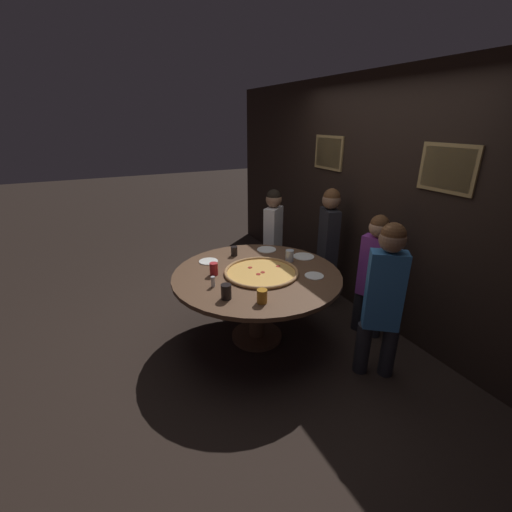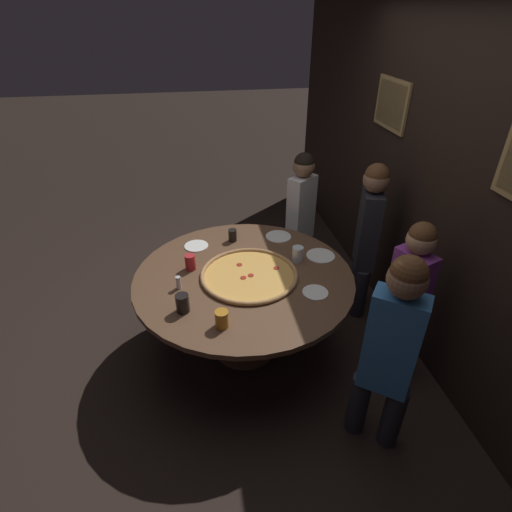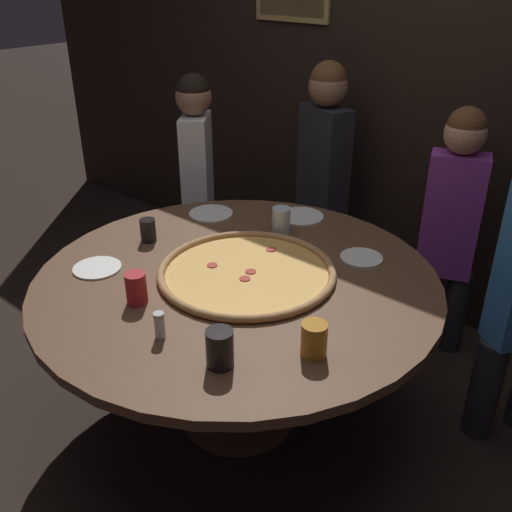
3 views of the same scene
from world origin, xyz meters
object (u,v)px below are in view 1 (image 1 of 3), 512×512
object	(u,v)px
condiment_shaker	(213,282)
diner_side_left	(273,234)
white_plate_near_front	(304,256)
drink_cup_near_left	(290,256)
diner_far_right	(373,269)
white_plate_beside_cup	(314,276)
drink_cup_far_right	(234,251)
dining_table	(257,285)
drink_cup_beside_pizza	(226,292)
giant_pizza	(261,272)
diner_side_right	(328,240)
drink_cup_front_edge	(214,269)
white_plate_left_side	(208,261)
white_plate_right_side	(266,250)
drink_cup_near_right	(262,296)
diner_far_left	(384,294)

from	to	relation	value
condiment_shaker	diner_side_left	xyz separation A→B (m)	(-1.02, 1.18, -0.03)
white_plate_near_front	drink_cup_near_left	bearing A→B (deg)	-80.48
diner_side_left	diner_far_right	distance (m)	1.42
white_plate_beside_cup	drink_cup_far_right	bearing A→B (deg)	-150.01
dining_table	white_plate_near_front	xyz separation A→B (m)	(-0.16, 0.65, 0.13)
drink_cup_near_left	white_plate_beside_cup	size ratio (longest dim) A/B	0.67
white_plate_beside_cup	drink_cup_beside_pizza	bearing A→B (deg)	-87.76
drink_cup_near_left	giant_pizza	bearing A→B (deg)	-70.55
dining_table	drink_cup_far_right	bearing A→B (deg)	-178.10
drink_cup_beside_pizza	white_plate_beside_cup	bearing A→B (deg)	92.24
white_plate_beside_cup	drink_cup_near_left	bearing A→B (deg)	-177.72
giant_pizza	drink_cup_near_left	size ratio (longest dim) A/B	5.96
giant_pizza	diner_side_right	bearing A→B (deg)	109.00
diner_far_right	drink_cup_front_edge	bearing A→B (deg)	47.41
white_plate_left_side	diner_side_left	distance (m)	1.13
dining_table	drink_cup_near_left	xyz separation A→B (m)	(-0.12, 0.44, 0.19)
diner_side_right	diner_far_right	distance (m)	0.78
dining_table	drink_cup_far_right	world-z (taller)	drink_cup_far_right
drink_cup_near_left	white_plate_right_side	bearing A→B (deg)	-171.15
drink_cup_near_right	white_plate_right_side	size ratio (longest dim) A/B	0.53
dining_table	diner_far_right	xyz separation A→B (m)	(0.43, 1.09, 0.12)
dining_table	drink_cup_far_right	distance (m)	0.55
giant_pizza	condiment_shaker	bearing A→B (deg)	-83.26
white_plate_left_side	condiment_shaker	distance (m)	0.59
giant_pizza	drink_cup_beside_pizza	xyz separation A→B (m)	(0.32, -0.49, 0.05)
drink_cup_beside_pizza	white_plate_near_front	bearing A→B (deg)	114.26
white_plate_left_side	white_plate_right_side	world-z (taller)	same
white_plate_left_side	white_plate_beside_cup	xyz separation A→B (m)	(0.79, 0.79, 0.00)
dining_table	drink_cup_near_right	xyz separation A→B (m)	(0.53, -0.22, 0.18)
white_plate_left_side	white_plate_right_side	xyz separation A→B (m)	(-0.04, 0.71, 0.00)
drink_cup_beside_pizza	diner_far_right	bearing A→B (deg)	86.80
drink_cup_beside_pizza	white_plate_left_side	xyz separation A→B (m)	(-0.82, 0.12, -0.06)
condiment_shaker	drink_cup_near_left	bearing A→B (deg)	102.51
drink_cup_far_right	diner_far_left	distance (m)	1.63
white_plate_right_side	diner_far_right	xyz separation A→B (m)	(0.95, 0.71, -0.01)
white_plate_left_side	diner_far_left	world-z (taller)	diner_far_left
dining_table	drink_cup_beside_pizza	world-z (taller)	drink_cup_beside_pizza
giant_pizza	condiment_shaker	distance (m)	0.52
drink_cup_near_left	drink_cup_front_edge	xyz separation A→B (m)	(-0.03, -0.83, -0.00)
diner_side_left	diner_far_left	bearing A→B (deg)	-126.52
drink_cup_far_right	drink_cup_front_edge	xyz separation A→B (m)	(0.37, -0.37, 0.01)
drink_cup_front_edge	drink_cup_far_right	bearing A→B (deg)	135.35
dining_table	white_plate_left_side	distance (m)	0.60
white_plate_left_side	diner_far_right	size ratio (longest dim) A/B	0.15
drink_cup_near_right	condiment_shaker	size ratio (longest dim) A/B	1.20
drink_cup_front_edge	diner_far_left	distance (m)	1.54
dining_table	drink_cup_near_left	size ratio (longest dim) A/B	13.44
giant_pizza	diner_far_left	bearing A→B (deg)	36.08
white_plate_near_front	diner_far_right	xyz separation A→B (m)	(0.58, 0.45, -0.01)
white_plate_right_side	drink_cup_near_left	bearing A→B (deg)	8.85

